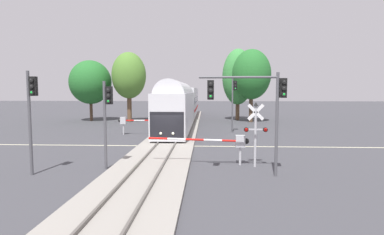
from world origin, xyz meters
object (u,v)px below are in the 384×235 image
at_px(commuter_train, 183,103).
at_px(crossing_signal_mast, 256,128).
at_px(oak_behind_train, 129,76).
at_px(crossing_gate_far, 130,121).
at_px(traffic_signal_near_left, 31,106).
at_px(traffic_signal_near_right, 255,98).
at_px(traffic_signal_far_side, 234,96).
at_px(crossing_gate_near, 229,142).
at_px(traffic_signal_median, 107,110).
at_px(elm_centre_background, 238,77).
at_px(pine_left_background, 90,82).
at_px(oak_far_right, 251,75).

relative_size(commuter_train, crossing_signal_mast, 10.55).
height_order(crossing_signal_mast, oak_behind_train, oak_behind_train).
xyz_separation_m(crossing_gate_far, traffic_signal_near_left, (-1.42, -15.17, 2.28)).
bearing_deg(commuter_train, traffic_signal_near_left, -102.16).
height_order(traffic_signal_near_right, oak_behind_train, oak_behind_train).
bearing_deg(traffic_signal_far_side, crossing_signal_mast, -90.28).
relative_size(crossing_gate_near, traffic_signal_near_right, 1.12).
bearing_deg(crossing_gate_far, commuter_train, 69.96).
bearing_deg(traffic_signal_median, elm_centre_background, 70.99).
bearing_deg(commuter_train, traffic_signal_near_right, -78.27).
xyz_separation_m(commuter_train, traffic_signal_near_right, (5.65, -27.22, 1.27)).
height_order(traffic_signal_far_side, traffic_signal_near_left, traffic_signal_far_side).
xyz_separation_m(crossing_signal_mast, oak_behind_train, (-13.89, 26.13, 4.27)).
bearing_deg(elm_centre_background, crossing_gate_near, -96.83).
bearing_deg(crossing_gate_far, traffic_signal_near_right, -55.57).
xyz_separation_m(crossing_signal_mast, pine_left_background, (-19.92, 27.23, 3.38)).
bearing_deg(crossing_gate_near, oak_far_right, 78.98).
relative_size(traffic_signal_near_right, oak_far_right, 0.52).
bearing_deg(traffic_signal_near_left, traffic_signal_median, 21.97).
height_order(traffic_signal_near_left, elm_centre_background, elm_centre_background).
height_order(traffic_signal_near_left, oak_behind_train, oak_behind_train).
height_order(crossing_gate_far, oak_behind_train, oak_behind_train).
distance_m(crossing_gate_near, oak_far_right, 27.04).
bearing_deg(traffic_signal_far_side, traffic_signal_near_left, -124.61).
bearing_deg(traffic_signal_median, pine_left_background, 112.24).
relative_size(crossing_gate_far, elm_centre_background, 0.57).
relative_size(traffic_signal_median, oak_behind_train, 0.50).
height_order(crossing_gate_near, traffic_signal_far_side, traffic_signal_far_side).
xyz_separation_m(traffic_signal_median, oak_far_right, (11.99, 27.32, 3.39)).
height_order(traffic_signal_near_right, elm_centre_background, elm_centre_background).
distance_m(crossing_signal_mast, traffic_signal_median, 8.55).
bearing_deg(traffic_signal_median, commuter_train, 84.73).
distance_m(commuter_train, traffic_signal_median, 26.25).
xyz_separation_m(crossing_gate_near, traffic_signal_median, (-6.92, -1.30, 1.95)).
bearing_deg(crossing_signal_mast, pine_left_background, 126.19).
relative_size(crossing_gate_near, elm_centre_background, 0.57).
height_order(crossing_gate_far, traffic_signal_near_right, traffic_signal_near_right).
height_order(crossing_gate_near, crossing_signal_mast, crossing_signal_mast).
height_order(commuter_train, crossing_gate_far, commuter_train).
relative_size(crossing_gate_near, oak_behind_train, 0.61).
bearing_deg(elm_centre_background, oak_far_right, -59.62).
bearing_deg(traffic_signal_median, crossing_gate_far, 98.72).
bearing_deg(traffic_signal_near_right, elm_centre_background, 85.77).
relative_size(traffic_signal_median, traffic_signal_near_right, 0.93).
bearing_deg(pine_left_background, elm_centre_background, 5.26).
relative_size(commuter_train, traffic_signal_near_right, 7.43).
relative_size(crossing_gate_near, traffic_signal_median, 1.21).
height_order(commuter_train, traffic_signal_far_side, traffic_signal_far_side).
height_order(commuter_train, traffic_signal_near_left, traffic_signal_near_left).
bearing_deg(crossing_signal_mast, traffic_signal_far_side, 89.72).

